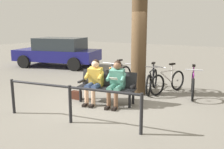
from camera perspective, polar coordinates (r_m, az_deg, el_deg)
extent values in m
plane|color=slate|center=(6.97, -2.28, -6.47)|extent=(40.00, 40.00, 0.00)
cube|color=black|center=(6.85, -1.29, -3.10)|extent=(1.65, 0.71, 0.05)
cube|color=black|center=(6.96, -0.71, -0.86)|extent=(1.60, 0.42, 0.42)
cube|color=black|center=(6.57, 4.86, -2.54)|extent=(0.13, 0.40, 0.05)
cube|color=black|center=(7.13, -6.97, -1.48)|extent=(0.13, 0.40, 0.05)
cylinder|color=black|center=(6.52, 4.05, -5.92)|extent=(0.07, 0.07, 0.40)
cylinder|color=black|center=(7.05, -7.25, -4.64)|extent=(0.07, 0.07, 0.40)
cylinder|color=black|center=(6.84, 4.88, -5.12)|extent=(0.07, 0.07, 0.40)
cylinder|color=black|center=(7.34, -6.01, -3.96)|extent=(0.07, 0.07, 0.40)
cube|color=#4C8C7A|center=(6.69, 1.28, -0.94)|extent=(0.43, 0.37, 0.55)
sphere|color=brown|center=(6.60, 1.23, 2.03)|extent=(0.21, 0.21, 0.21)
sphere|color=black|center=(6.62, 1.32, 2.39)|extent=(0.20, 0.20, 0.20)
cylinder|color=#4C8C7A|center=(6.52, 1.51, -3.24)|extent=(0.22, 0.42, 0.15)
cylinder|color=brown|center=(6.42, 0.90, -5.96)|extent=(0.11, 0.11, 0.45)
cube|color=black|center=(6.39, 0.59, -7.84)|extent=(0.13, 0.23, 0.07)
cylinder|color=#4C8C7A|center=(6.50, 2.59, -0.75)|extent=(0.14, 0.32, 0.23)
cylinder|color=#4C8C7A|center=(6.59, -0.14, -3.09)|extent=(0.22, 0.42, 0.15)
cylinder|color=brown|center=(6.49, -0.77, -5.77)|extent=(0.11, 0.11, 0.45)
cube|color=black|center=(6.46, -1.09, -7.63)|extent=(0.13, 0.23, 0.07)
cylinder|color=#4C8C7A|center=(6.63, -0.70, -0.49)|extent=(0.14, 0.32, 0.23)
cube|color=silver|center=(6.40, 0.38, -0.95)|extent=(0.22, 0.15, 0.09)
cube|color=gold|center=(6.92, -3.72, -0.53)|extent=(0.43, 0.37, 0.55)
sphere|color=#D8A884|center=(6.84, -3.83, 2.34)|extent=(0.21, 0.21, 0.21)
sphere|color=black|center=(6.86, -3.73, 2.68)|extent=(0.20, 0.20, 0.20)
cylinder|color=#334772|center=(6.76, -3.63, -2.75)|extent=(0.22, 0.42, 0.15)
cylinder|color=#D8A884|center=(6.65, -4.31, -5.36)|extent=(0.11, 0.11, 0.45)
cube|color=black|center=(6.62, -4.66, -7.16)|extent=(0.13, 0.23, 0.07)
cylinder|color=gold|center=(6.72, -2.60, -0.34)|extent=(0.14, 0.32, 0.23)
cylinder|color=#334772|center=(6.84, -5.15, -2.60)|extent=(0.22, 0.42, 0.15)
cylinder|color=#D8A884|center=(6.74, -5.86, -5.17)|extent=(0.11, 0.11, 0.45)
cube|color=black|center=(6.71, -6.21, -6.95)|extent=(0.13, 0.23, 0.07)
cylinder|color=gold|center=(6.89, -5.66, -0.09)|extent=(0.14, 0.32, 0.23)
cube|color=#3F1E14|center=(7.32, -8.14, -4.72)|extent=(0.31, 0.15, 0.24)
cylinder|color=#4C3823|center=(7.59, 6.20, 8.02)|extent=(0.46, 0.46, 3.40)
cylinder|color=slate|center=(8.17, 1.05, -0.76)|extent=(0.37, 0.37, 0.83)
cylinder|color=black|center=(8.09, 1.06, 2.21)|extent=(0.39, 0.39, 0.03)
torus|color=black|center=(7.40, 18.06, -3.32)|extent=(0.21, 0.66, 0.66)
cylinder|color=silver|center=(7.40, 18.06, -3.32)|extent=(0.06, 0.07, 0.06)
torus|color=black|center=(8.39, 18.00, -1.60)|extent=(0.21, 0.66, 0.66)
cylinder|color=silver|center=(8.39, 18.00, -1.60)|extent=(0.06, 0.07, 0.06)
cylinder|color=#8C268C|center=(7.81, 18.20, 0.30)|extent=(0.19, 0.62, 0.04)
cylinder|color=#8C268C|center=(7.77, 18.12, -1.26)|extent=(0.18, 0.59, 0.43)
cylinder|color=#8C268C|center=(8.01, 18.15, -0.02)|extent=(0.04, 0.04, 0.55)
cube|color=black|center=(7.96, 18.28, 1.96)|extent=(0.14, 0.24, 0.05)
cylinder|color=#B2B2B7|center=(7.38, 18.32, 1.01)|extent=(0.47, 0.14, 0.03)
torus|color=black|center=(7.67, 10.31, -2.41)|extent=(0.28, 0.64, 0.66)
cylinder|color=silver|center=(7.67, 10.31, -2.41)|extent=(0.07, 0.07, 0.06)
torus|color=black|center=(8.46, 14.81, -1.31)|extent=(0.28, 0.64, 0.66)
cylinder|color=silver|center=(8.46, 14.81, -1.31)|extent=(0.07, 0.07, 0.06)
cylinder|color=silver|center=(7.98, 12.79, 0.82)|extent=(0.25, 0.61, 0.04)
cylinder|color=silver|center=(7.96, 12.37, -0.66)|extent=(0.24, 0.57, 0.43)
cylinder|color=silver|center=(8.14, 13.57, 0.42)|extent=(0.04, 0.04, 0.55)
cube|color=black|center=(8.09, 13.66, 2.36)|extent=(0.16, 0.24, 0.05)
cylinder|color=#B2B2B7|center=(7.64, 10.96, 1.72)|extent=(0.46, 0.19, 0.03)
torus|color=black|center=(7.60, 8.38, -2.47)|extent=(0.18, 0.66, 0.66)
cylinder|color=silver|center=(7.60, 8.38, -2.47)|extent=(0.06, 0.07, 0.06)
torus|color=black|center=(8.58, 9.77, -0.91)|extent=(0.18, 0.66, 0.66)
cylinder|color=silver|center=(8.58, 9.77, -0.91)|extent=(0.06, 0.07, 0.06)
cylinder|color=black|center=(8.01, 9.21, 1.00)|extent=(0.16, 0.63, 0.04)
cylinder|color=black|center=(7.97, 9.05, -0.51)|extent=(0.15, 0.59, 0.43)
cylinder|color=black|center=(8.21, 9.43, 0.67)|extent=(0.04, 0.04, 0.55)
cube|color=black|center=(8.16, 9.50, 2.60)|extent=(0.13, 0.23, 0.05)
cylinder|color=#B2B2B7|center=(7.59, 8.66, 1.74)|extent=(0.48, 0.12, 0.03)
torus|color=black|center=(8.07, 4.19, -1.56)|extent=(0.11, 0.66, 0.66)
cylinder|color=silver|center=(8.07, 4.19, -1.56)|extent=(0.05, 0.06, 0.06)
torus|color=black|center=(9.00, 6.71, -0.24)|extent=(0.11, 0.66, 0.66)
cylinder|color=silver|center=(9.00, 6.71, -0.24)|extent=(0.05, 0.06, 0.06)
cylinder|color=#8C268C|center=(8.46, 5.57, 1.65)|extent=(0.08, 0.63, 0.04)
cylinder|color=#8C268C|center=(8.42, 5.34, 0.23)|extent=(0.08, 0.60, 0.43)
cylinder|color=#8C268C|center=(8.64, 6.00, 1.31)|extent=(0.04, 0.04, 0.55)
cube|color=black|center=(8.60, 6.04, 3.15)|extent=(0.11, 0.23, 0.05)
cylinder|color=#B2B2B7|center=(8.06, 4.53, 2.40)|extent=(0.48, 0.07, 0.03)
torus|color=black|center=(8.27, -1.20, -1.20)|extent=(0.16, 0.66, 0.66)
cylinder|color=silver|center=(8.27, -1.20, -1.20)|extent=(0.06, 0.07, 0.06)
torus|color=black|center=(9.05, 3.05, -0.11)|extent=(0.16, 0.66, 0.66)
cylinder|color=silver|center=(9.05, 3.05, -0.11)|extent=(0.06, 0.07, 0.06)
cylinder|color=orange|center=(8.58, 1.03, 1.85)|extent=(0.14, 0.63, 0.04)
cylinder|color=orange|center=(8.56, 0.69, 0.46)|extent=(0.13, 0.60, 0.43)
cylinder|color=orange|center=(8.74, 1.78, 1.48)|extent=(0.04, 0.04, 0.55)
cube|color=black|center=(8.69, 1.80, 3.30)|extent=(0.12, 0.23, 0.05)
cylinder|color=#B2B2B7|center=(8.25, -0.75, 2.65)|extent=(0.48, 0.11, 0.03)
cylinder|color=black|center=(4.95, 6.75, -8.99)|extent=(0.07, 0.07, 0.85)
cylinder|color=black|center=(5.56, -9.56, -6.75)|extent=(0.07, 0.07, 0.85)
cylinder|color=black|center=(6.52, -21.76, -4.69)|extent=(0.07, 0.07, 0.85)
cylinder|color=black|center=(5.45, -9.70, -2.90)|extent=(3.19, 0.55, 0.06)
cube|color=navy|center=(13.06, -12.44, 4.41)|extent=(4.51, 2.77, 0.55)
cube|color=#262D33|center=(12.91, -11.77, 6.92)|extent=(2.64, 2.17, 0.60)
cylinder|color=black|center=(13.09, -19.54, 2.81)|extent=(0.67, 0.37, 0.64)
cylinder|color=black|center=(14.56, -15.38, 3.88)|extent=(0.67, 0.37, 0.64)
cylinder|color=black|center=(11.69, -8.66, 2.37)|extent=(0.67, 0.37, 0.64)
cylinder|color=black|center=(13.32, -5.35, 3.56)|extent=(0.67, 0.37, 0.64)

